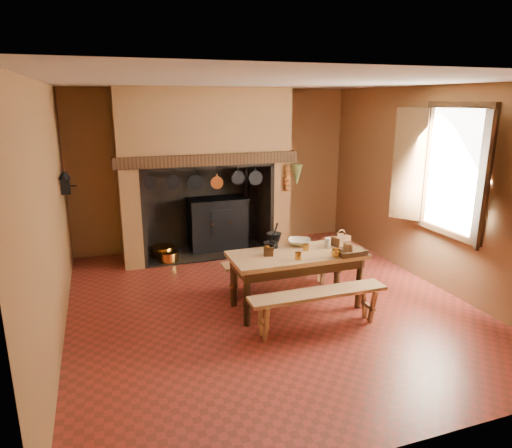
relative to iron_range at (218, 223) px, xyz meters
The scene contains 28 objects.
floor 2.50m from the iron_range, 89.02° to the right, with size 5.50×5.50×0.00m, color maroon.
ceiling 3.37m from the iron_range, 89.02° to the right, with size 5.50×5.50×0.00m, color silver.
back_wall 0.97m from the iron_range, 82.10° to the left, with size 5.00×0.02×2.80m, color brown.
wall_left 3.59m from the iron_range, 135.12° to the right, with size 0.02×5.50×2.80m, color brown.
wall_right 3.65m from the iron_range, 43.91° to the right, with size 0.02×5.50×2.80m, color brown.
wall_front 5.28m from the iron_range, 89.54° to the right, with size 5.00×0.02×2.80m, color brown.
chimney_breast 1.36m from the iron_range, 151.95° to the right, with size 2.95×0.96×2.80m.
iron_range is the anchor object (origin of this frame).
hearth_pans 1.10m from the iron_range, 167.25° to the right, with size 0.51×0.62×0.20m.
hanging_pans 1.12m from the iron_range, 115.02° to the right, with size 1.92×0.29×0.27m.
onion_string 1.49m from the iron_range, 32.25° to the right, with size 0.12×0.10×0.46m, color #A4521E, non-canonical shape.
herb_bunch 1.65m from the iron_range, 28.28° to the right, with size 0.20×0.20×0.35m, color #5E6C33.
window 3.91m from the iron_range, 49.98° to the right, with size 0.39×1.75×1.76m.
wall_coffee_mill 2.74m from the iron_range, 159.32° to the right, with size 0.23×0.16×0.31m.
work_table 2.67m from the iron_range, 82.51° to the right, with size 1.70×0.75×0.74m.
bench_front 3.30m from the iron_range, 83.93° to the right, with size 1.67×0.29×0.47m.
bench_back 2.09m from the iron_range, 80.37° to the right, with size 1.61×0.28×0.45m.
mortar_large 2.39m from the iron_range, 86.31° to the right, with size 0.20×0.20×0.33m.
mortar_small 2.61m from the iron_range, 89.90° to the right, with size 0.16×0.16×0.27m.
coffee_grinder 2.63m from the iron_range, 90.48° to the right, with size 0.17×0.14×0.18m.
brass_mug_a 2.91m from the iron_range, 84.82° to the right, with size 0.08×0.08×0.09m, color #BD822B.
brass_mug_b 2.66m from the iron_range, 79.16° to the right, with size 0.07×0.07×0.08m, color #BD822B.
mixing_bowl 2.42m from the iron_range, 77.57° to the right, with size 0.30×0.30×0.07m, color #C2BA95.
stoneware_crock 3.10m from the iron_range, 72.84° to the right, with size 0.13×0.13×0.16m, color brown.
glass_jar 2.73m from the iron_range, 72.62° to the right, with size 0.08×0.08×0.14m, color beige.
wicker_basket 2.76m from the iron_range, 68.03° to the right, with size 0.27×0.23×0.22m.
wooden_tray 3.08m from the iron_range, 71.84° to the right, with size 0.37×0.26×0.06m, color #31200F.
brass_cup 3.05m from the iron_range, 75.91° to the right, with size 0.12×0.12×0.09m, color #BD822B.
Camera 1 is at (-1.97, -5.18, 2.60)m, focal length 32.00 mm.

